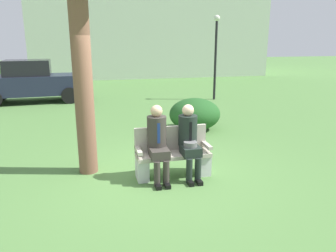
{
  "coord_description": "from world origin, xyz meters",
  "views": [
    {
      "loc": [
        -1.09,
        -5.46,
        2.41
      ],
      "look_at": [
        0.33,
        0.28,
        0.85
      ],
      "focal_mm": 34.62,
      "sensor_mm": 36.0,
      "label": 1
    }
  ],
  "objects_px": {
    "parked_car_near": "(32,81)",
    "street_lamp": "(216,49)",
    "seated_man_left": "(158,139)",
    "seated_man_right": "(189,138)",
    "shrub_near_bench": "(195,114)",
    "park_bench": "(173,155)"
  },
  "relations": [
    {
      "from": "shrub_near_bench",
      "to": "parked_car_near",
      "type": "relative_size",
      "value": 0.36
    },
    {
      "from": "park_bench",
      "to": "street_lamp",
      "type": "xyz_separation_m",
      "value": [
        3.73,
        7.32,
        1.7
      ]
    },
    {
      "from": "parked_car_near",
      "to": "seated_man_right",
      "type": "bearing_deg",
      "value": -65.82
    },
    {
      "from": "seated_man_left",
      "to": "parked_car_near",
      "type": "distance_m",
      "value": 9.2
    },
    {
      "from": "seated_man_left",
      "to": "shrub_near_bench",
      "type": "distance_m",
      "value": 3.49
    },
    {
      "from": "park_bench",
      "to": "seated_man_left",
      "type": "relative_size",
      "value": 1.01
    },
    {
      "from": "seated_man_left",
      "to": "street_lamp",
      "type": "xyz_separation_m",
      "value": [
        4.03,
        7.44,
        1.35
      ]
    },
    {
      "from": "seated_man_right",
      "to": "parked_car_near",
      "type": "relative_size",
      "value": 0.33
    },
    {
      "from": "street_lamp",
      "to": "seated_man_right",
      "type": "bearing_deg",
      "value": -114.92
    },
    {
      "from": "park_bench",
      "to": "seated_man_right",
      "type": "relative_size",
      "value": 1.02
    },
    {
      "from": "shrub_near_bench",
      "to": "street_lamp",
      "type": "height_order",
      "value": "street_lamp"
    },
    {
      "from": "park_bench",
      "to": "shrub_near_bench",
      "type": "xyz_separation_m",
      "value": [
        1.4,
        2.92,
        0.05
      ]
    },
    {
      "from": "seated_man_left",
      "to": "street_lamp",
      "type": "relative_size",
      "value": 0.39
    },
    {
      "from": "seated_man_left",
      "to": "seated_man_right",
      "type": "relative_size",
      "value": 1.01
    },
    {
      "from": "seated_man_right",
      "to": "shrub_near_bench",
      "type": "bearing_deg",
      "value": 69.7
    },
    {
      "from": "park_bench",
      "to": "seated_man_right",
      "type": "distance_m",
      "value": 0.45
    },
    {
      "from": "seated_man_left",
      "to": "shrub_near_bench",
      "type": "relative_size",
      "value": 0.95
    },
    {
      "from": "street_lamp",
      "to": "parked_car_near",
      "type": "bearing_deg",
      "value": 171.02
    },
    {
      "from": "parked_car_near",
      "to": "street_lamp",
      "type": "distance_m",
      "value": 7.52
    },
    {
      "from": "shrub_near_bench",
      "to": "street_lamp",
      "type": "distance_m",
      "value": 5.25
    },
    {
      "from": "park_bench",
      "to": "parked_car_near",
      "type": "xyz_separation_m",
      "value": [
        -3.59,
        8.48,
        0.44
      ]
    },
    {
      "from": "seated_man_left",
      "to": "shrub_near_bench",
      "type": "xyz_separation_m",
      "value": [
        1.69,
        3.03,
        -0.3
      ]
    }
  ]
}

